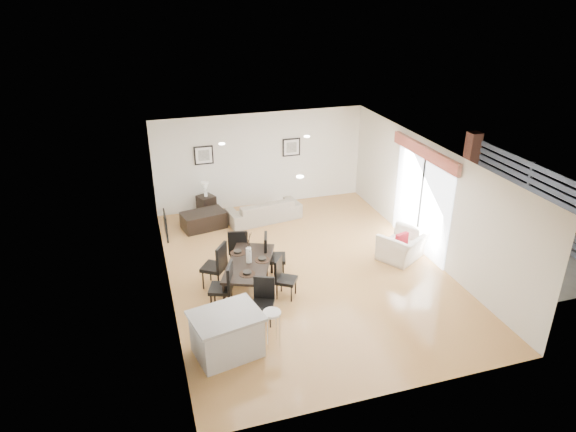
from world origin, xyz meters
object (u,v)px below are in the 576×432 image
object	(u,v)px
armchair	(402,246)
bar_stool	(272,316)
side_table	(207,205)
kitchen_island	(227,334)
dining_chair_wnear	(225,284)
dining_chair_enear	(283,276)
coffee_table	(204,220)
dining_chair_head	(264,297)
dining_chair_efar	(271,254)
dining_table	(249,265)
sofa	(264,210)
dining_chair_wfar	(217,263)
dining_chair_foot	(238,246)

from	to	relation	value
armchair	bar_stool	xyz separation A→B (m)	(-3.76, -2.15, 0.28)
side_table	kitchen_island	xyz separation A→B (m)	(-0.57, -5.96, 0.13)
side_table	bar_stool	xyz separation A→B (m)	(0.24, -5.96, 0.33)
kitchen_island	dining_chair_wnear	bearing A→B (deg)	68.35
bar_stool	side_table	bearing A→B (deg)	92.30
dining_chair_enear	coffee_table	distance (m)	3.88
dining_chair_head	kitchen_island	bearing A→B (deg)	-114.40
dining_chair_wnear	dining_chair_efar	size ratio (longest dim) A/B	0.98
dining_table	dining_chair_enear	distance (m)	0.73
sofa	coffee_table	bearing A→B (deg)	-8.98
dining_table	coffee_table	bearing A→B (deg)	120.92
sofa	bar_stool	distance (m)	5.32
dining_chair_wnear	kitchen_island	xyz separation A→B (m)	(-0.23, -1.37, -0.14)
dining_chair_efar	dining_chair_wfar	bearing A→B (deg)	109.38
dining_chair_efar	side_table	size ratio (longest dim) A/B	1.80
dining_chair_wfar	dining_table	bearing A→B (deg)	92.69
sofa	bar_stool	bearing A→B (deg)	67.78
dining_table	dining_chair_head	distance (m)	1.06
dining_table	dining_chair_efar	size ratio (longest dim) A/B	1.86
dining_table	dining_chair_head	size ratio (longest dim) A/B	2.09
dining_chair_wfar	dining_chair_head	world-z (taller)	dining_chair_wfar
armchair	side_table	xyz separation A→B (m)	(-4.00, 3.82, -0.05)
coffee_table	dining_chair_wfar	bearing A→B (deg)	-104.22
dining_table	kitchen_island	distance (m)	2.02
side_table	dining_chair_wfar	bearing A→B (deg)	-95.24
dining_chair_wnear	coffee_table	size ratio (longest dim) A/B	0.90
dining_chair_wnear	sofa	bearing A→B (deg)	175.31
dining_chair_enear	dining_chair_head	distance (m)	0.89
dining_chair_head	dining_chair_efar	bearing A→B (deg)	93.15
dining_chair_efar	dining_chair_head	distance (m)	1.60
coffee_table	dining_chair_enear	bearing A→B (deg)	-85.45
dining_chair_head	armchair	bearing A→B (deg)	43.91
dining_table	side_table	bearing A→B (deg)	116.58
dining_chair_foot	kitchen_island	world-z (taller)	dining_chair_foot
dining_table	dining_chair_foot	world-z (taller)	dining_chair_foot
dining_chair_foot	kitchen_island	size ratio (longest dim) A/B	0.72
armchair	side_table	world-z (taller)	armchair
armchair	dining_chair_wnear	world-z (taller)	dining_chair_wnear
bar_stool	dining_chair_wfar	bearing A→B (deg)	104.89
sofa	bar_stool	size ratio (longest dim) A/B	2.82
dining_chair_wfar	side_table	bearing A→B (deg)	-150.84
sofa	dining_chair_head	world-z (taller)	dining_chair_head
dining_chair_enear	side_table	xyz separation A→B (m)	(-0.87, 4.52, -0.21)
dining_chair_wfar	coffee_table	distance (m)	2.99
dining_chair_wnear	dining_chair_efar	world-z (taller)	dining_chair_efar
dining_chair_wfar	bar_stool	size ratio (longest dim) A/B	1.43
dining_chair_enear	dining_chair_wfar	bearing A→B (deg)	91.88
dining_chair_head	dining_chair_foot	world-z (taller)	dining_chair_foot
dining_chair_head	coffee_table	world-z (taller)	dining_chair_head
dining_table	sofa	bearing A→B (deg)	93.61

